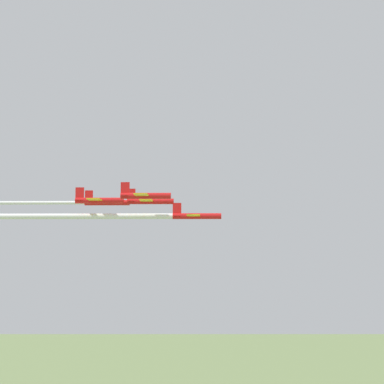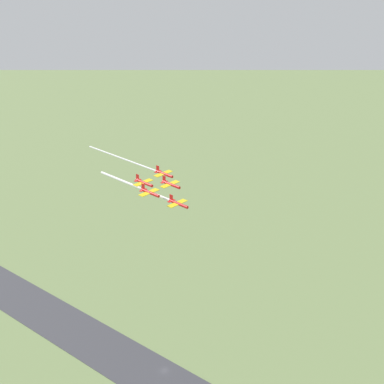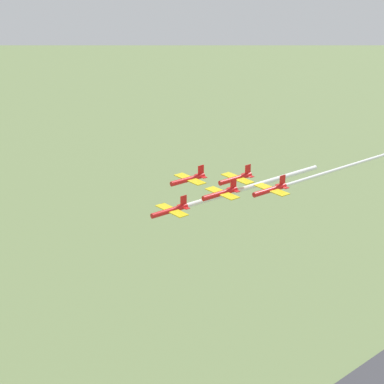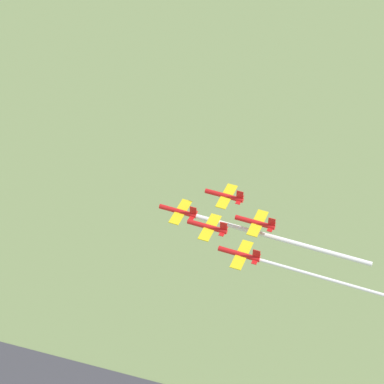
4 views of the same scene
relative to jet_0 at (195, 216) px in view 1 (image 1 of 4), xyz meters
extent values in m
cylinder|color=red|center=(0.37, 0.19, -0.05)|extent=(9.81, 5.86, 1.27)
cube|color=yellow|center=(-0.25, -0.13, -0.05)|extent=(6.87, 9.87, 0.21)
cube|color=red|center=(-3.42, -1.75, 1.53)|extent=(1.71, 0.98, 2.53)
cube|color=red|center=(-3.42, -1.75, -0.05)|extent=(2.81, 3.86, 0.14)
cylinder|color=red|center=(-11.74, 0.90, 3.65)|extent=(9.81, 5.86, 1.27)
cube|color=yellow|center=(-12.36, 0.58, 3.65)|extent=(6.87, 9.87, 0.21)
cube|color=red|center=(-15.54, -1.05, 5.23)|extent=(1.71, 0.98, 2.53)
cube|color=red|center=(-15.54, -1.05, 3.65)|extent=(2.81, 3.86, 0.14)
cylinder|color=red|center=(-6.13, -10.06, 3.76)|extent=(9.81, 5.86, 1.27)
cube|color=yellow|center=(-6.75, -10.37, 3.76)|extent=(6.87, 9.87, 0.21)
cube|color=red|center=(-9.93, -12.00, 5.35)|extent=(1.71, 0.98, 2.53)
cube|color=red|center=(-9.93, -12.00, 3.76)|extent=(2.81, 3.86, 0.14)
cylinder|color=red|center=(-23.86, 1.60, 3.88)|extent=(9.81, 5.86, 1.27)
cube|color=yellow|center=(-24.47, 1.29, 3.88)|extent=(6.87, 9.87, 0.21)
cube|color=red|center=(-27.65, -0.34, 5.46)|extent=(1.71, 0.98, 2.53)
cube|color=red|center=(-27.65, -0.34, 3.88)|extent=(2.81, 3.86, 0.14)
cylinder|color=red|center=(-18.25, -9.35, 3.33)|extent=(9.81, 5.86, 1.27)
cube|color=yellow|center=(-18.86, -9.66, 3.33)|extent=(6.87, 9.87, 0.21)
cube|color=red|center=(-22.04, -11.29, 4.92)|extent=(1.71, 0.98, 2.53)
cube|color=red|center=(-22.04, -11.29, 3.33)|extent=(2.81, 3.86, 0.14)
cylinder|color=white|center=(-24.60, -12.60, -0.05)|extent=(41.25, 21.91, 1.19)
camera|label=1|loc=(75.16, -140.31, -10.12)|focal=70.00mm
camera|label=2|loc=(190.49, -62.81, 94.77)|focal=50.00mm
camera|label=3|loc=(28.52, 162.16, 67.16)|focal=70.00mm
camera|label=4|loc=(-109.56, 91.24, 132.99)|focal=70.00mm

